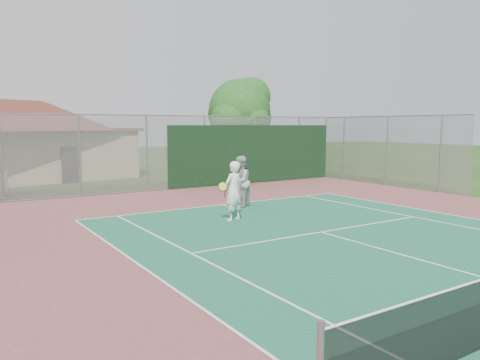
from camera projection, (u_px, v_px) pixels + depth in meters
The scene contains 6 objects.
back_fence at pixel (207, 153), 23.08m from camera, with size 20.08×0.11×3.53m.
side_fence_right at pixel (387, 151), 23.56m from camera, with size 0.08×9.00×3.50m.
clubhouse at pixel (19, 132), 26.43m from camera, with size 13.02×9.50×5.24m.
tree at pixel (241, 112), 26.22m from camera, with size 4.10×3.89×5.72m.
player_white_front at pixel (233, 191), 14.83m from camera, with size 1.16×0.78×1.90m.
player_grey_back at pixel (241, 182), 17.34m from camera, with size 1.17×1.12×1.90m.
Camera 1 is at (-8.98, -3.32, 3.04)m, focal length 35.00 mm.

